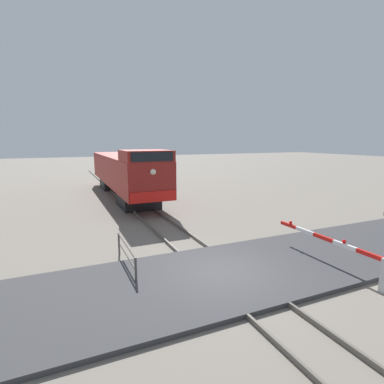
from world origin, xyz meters
The scene contains 7 objects.
ground_plane centered at (0.00, 0.00, 0.00)m, with size 160.00×160.00×0.00m, color slate.
rail_track_left centered at (-0.72, 0.00, 0.07)m, with size 0.08×80.00×0.15m, color #59544C.
rail_track_right centered at (0.72, 0.00, 0.07)m, with size 0.08×80.00×0.15m, color #59544C.
road_surface centered at (0.00, 0.00, 0.08)m, with size 36.00×5.02×0.15m, color #38383A.
locomotive centered at (0.00, 16.48, 2.10)m, with size 2.98×16.92×4.12m.
crossing_gate centered at (4.09, -2.45, 0.77)m, with size 0.36×5.52×1.23m.
guard_railing centered at (-2.99, 2.11, 0.63)m, with size 0.08×3.02×0.95m.
Camera 1 is at (-5.12, -8.68, 4.77)m, focal length 28.24 mm.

